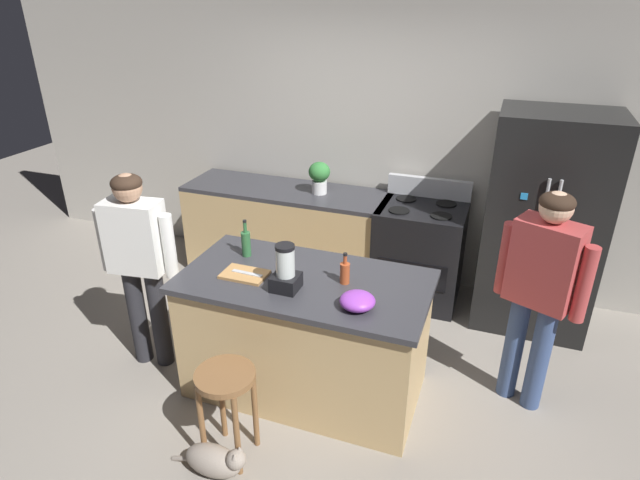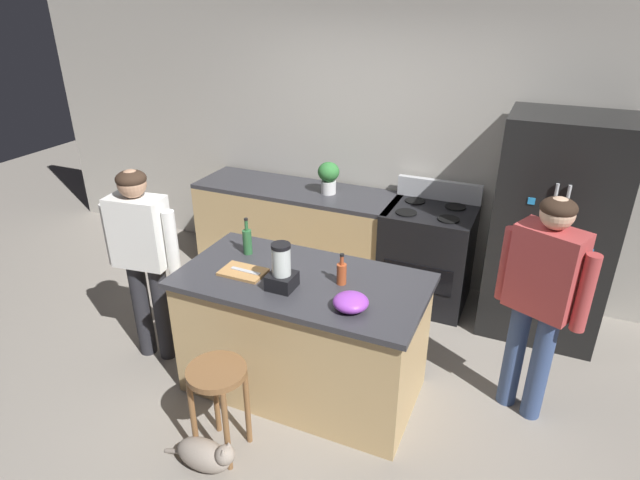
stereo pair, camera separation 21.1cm
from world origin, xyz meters
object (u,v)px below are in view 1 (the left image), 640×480
Objects in this scene: kitchen_island at (305,335)px; bar_stool at (226,392)px; cutting_board at (245,274)px; bottle_olive_oil at (246,243)px; stove_range at (419,253)px; cat at (215,460)px; potted_plant at (319,176)px; refrigerator at (542,224)px; person_by_island_left at (138,255)px; blender_appliance at (286,271)px; bottle_cooking_sauce at (345,272)px; mixing_bowl at (357,301)px; chef_knife at (247,273)px; person_by_sink_right at (541,283)px.

kitchen_island is 0.76m from bar_stool.
bottle_olive_oil is at bearing 114.41° from cutting_board.
stove_range is at bearing 60.82° from cutting_board.
potted_plant reaches higher than cat.
refrigerator is at bearing 40.30° from cutting_board.
blender_appliance is at bearing -1.98° from person_by_island_left.
bar_stool is at bearing 86.00° from cat.
bottle_cooking_sauce is 0.31m from mixing_bowl.
cutting_board is 0.02m from chef_knife.
person_by_sink_right is 2.24m from potted_plant.
refrigerator is 2.41m from bottle_olive_oil.
person_by_sink_right reaches higher than blender_appliance.
mixing_bowl is (0.94, -0.39, -0.05)m from bottle_olive_oil.
mixing_bowl is 0.81m from chef_knife.
person_by_island_left reaches higher than cat.
person_by_island_left is at bearing -136.66° from stove_range.
bar_stool is at bearing -141.10° from mixing_bowl.
mixing_bowl is at bearing -22.42° from bottle_olive_oil.
chef_knife is at bearing -165.17° from kitchen_island.
bottle_olive_oil is at bearing 157.58° from mixing_bowl.
kitchen_island is 1.32m from person_by_island_left.
kitchen_island is at bearing -164.53° from person_by_sink_right.
person_by_sink_right is 5.67× the size of bottle_olive_oil.
person_by_island_left reaches higher than kitchen_island.
cutting_board is at bearing -164.82° from person_by_sink_right.
stove_range reaches higher than chef_knife.
person_by_island_left is 1.84m from potted_plant.
person_by_island_left is 2.74m from person_by_sink_right.
stove_range is 1.81m from mixing_bowl.
refrigerator is 5.85× the size of blender_appliance.
stove_range is (0.52, 1.52, 0.01)m from kitchen_island.
person_by_island_left is at bearing -174.42° from kitchen_island.
bottle_cooking_sauce is at bearing 6.23° from person_by_island_left.
cat is 1.16m from chef_knife.
cat is (1.00, -0.78, -0.82)m from person_by_island_left.
bar_stool is 0.94m from mixing_bowl.
chef_knife is (-1.83, -0.50, -0.01)m from person_by_sink_right.
bar_stool is (-1.70, -2.23, -0.42)m from refrigerator.
cutting_board is 1.36× the size of chef_knife.
potted_plant is 1.98m from mixing_bowl.
cutting_board is (0.84, 0.02, -0.01)m from person_by_island_left.
stove_range is 0.69× the size of person_by_sink_right.
kitchen_island is at bearing 16.97° from chef_knife.
person_by_sink_right is at bearing 37.84° from cat.
blender_appliance is at bearing -111.36° from kitchen_island.
stove_range is at bearing 43.34° from person_by_island_left.
person_by_sink_right is at bearing -49.84° from stove_range.
cat is at bearing -133.44° from mixing_bowl.
bottle_olive_oil reaches higher than mixing_bowl.
bottle_cooking_sauce is 0.72× the size of cutting_board.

